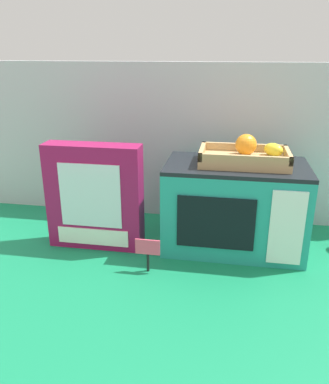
# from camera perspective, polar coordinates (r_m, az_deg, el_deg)

# --- Properties ---
(ground_plane) EXTENTS (1.70, 1.70, 0.00)m
(ground_plane) POSITION_cam_1_polar(r_m,az_deg,el_deg) (1.27, 0.25, -7.81)
(ground_plane) COLOR #147A4C
(ground_plane) RESTS_ON ground
(display_back_panel) EXTENTS (1.61, 0.03, 0.55)m
(display_back_panel) POSITION_cam_1_polar(r_m,az_deg,el_deg) (1.41, 2.04, 7.20)
(display_back_panel) COLOR #B7BABF
(display_back_panel) RESTS_ON ground
(toy_microwave) EXTENTS (0.42, 0.25, 0.27)m
(toy_microwave) POSITION_cam_1_polar(r_m,az_deg,el_deg) (1.23, 10.15, -2.09)
(toy_microwave) COLOR teal
(toy_microwave) RESTS_ON ground
(food_groups_crate) EXTENTS (0.26, 0.16, 0.09)m
(food_groups_crate) POSITION_cam_1_polar(r_m,az_deg,el_deg) (1.18, 11.85, 5.18)
(food_groups_crate) COLOR tan
(food_groups_crate) RESTS_ON toy_microwave
(cookie_set_box) EXTENTS (0.30, 0.08, 0.33)m
(cookie_set_box) POSITION_cam_1_polar(r_m,az_deg,el_deg) (1.22, -10.19, -0.71)
(cookie_set_box) COLOR #99144C
(cookie_set_box) RESTS_ON ground
(price_sign) EXTENTS (0.07, 0.01, 0.10)m
(price_sign) POSITION_cam_1_polar(r_m,az_deg,el_deg) (1.10, -2.47, -8.53)
(price_sign) COLOR black
(price_sign) RESTS_ON ground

